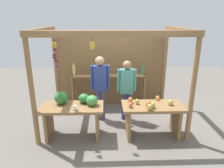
% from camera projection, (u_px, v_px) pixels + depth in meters
% --- Properties ---
extents(ground_plane, '(12.00, 12.00, 0.00)m').
position_uv_depth(ground_plane, '(112.00, 119.00, 5.33)').
color(ground_plane, slate).
rests_on(ground_plane, ground).
extents(market_stall, '(3.30, 2.14, 2.33)m').
position_uv_depth(market_stall, '(111.00, 65.00, 5.36)').
color(market_stall, olive).
rests_on(market_stall, ground).
extents(fruit_counter_left, '(1.34, 0.64, 1.03)m').
position_uv_depth(fruit_counter_left, '(74.00, 109.00, 4.42)').
color(fruit_counter_left, olive).
rests_on(fruit_counter_left, ground).
extents(fruit_counter_right, '(1.34, 0.67, 0.90)m').
position_uv_depth(fruit_counter_right, '(152.00, 113.00, 4.45)').
color(fruit_counter_right, olive).
rests_on(fruit_counter_right, ground).
extents(bottle_shelf_unit, '(2.12, 0.22, 1.34)m').
position_uv_depth(bottle_shelf_unit, '(108.00, 82.00, 5.81)').
color(bottle_shelf_unit, olive).
rests_on(bottle_shelf_unit, ground).
extents(vendor_man, '(0.48, 0.23, 1.66)m').
position_uv_depth(vendor_man, '(100.00, 83.00, 5.07)').
color(vendor_man, '#524A71').
rests_on(vendor_man, ground).
extents(vendor_woman, '(0.48, 0.21, 1.56)m').
position_uv_depth(vendor_woman, '(127.00, 85.00, 5.07)').
color(vendor_woman, '#3D3C75').
rests_on(vendor_woman, ground).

